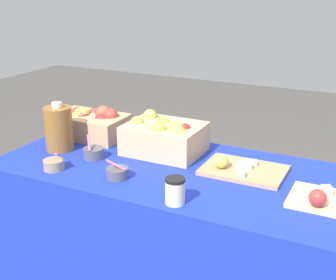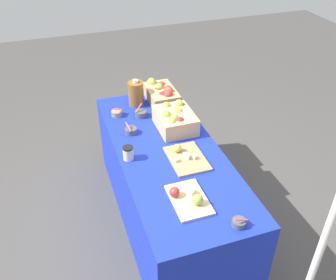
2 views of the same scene
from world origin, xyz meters
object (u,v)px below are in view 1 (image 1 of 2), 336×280
Objects in this scene: cutting_board_front at (335,200)px; sample_bowl_near at (94,153)px; cutting_board_back at (241,169)px; sample_bowl_mid at (54,164)px; cider_jug at (59,128)px; coffee_cup at (175,191)px; sample_bowl_extra at (117,173)px; apple_crate_left at (91,123)px; apple_crate_middle at (164,136)px.

sample_bowl_near is at bearing -179.42° from cutting_board_front.
cutting_board_back is 3.45× the size of sample_bowl_near.
cider_jug reaches higher than sample_bowl_mid.
coffee_cup is (-0.55, -0.25, 0.03)m from cutting_board_front.
cutting_board_back is at bearing 12.56° from sample_bowl_near.
sample_bowl_extra is at bearing 8.79° from sample_bowl_mid.
sample_bowl_extra is (-0.46, -0.30, 0.01)m from cutting_board_back.
cutting_board_back is at bearing 161.13° from cutting_board_front.
cider_jug reaches higher than apple_crate_left.
apple_crate_middle reaches higher than cutting_board_front.
apple_crate_middle is 3.59× the size of sample_bowl_mid.
apple_crate_middle is 0.54m from sample_bowl_mid.
cutting_board_front is at bearing 0.58° from sample_bowl_near.
apple_crate_middle is at bearing 38.54° from sample_bowl_near.
apple_crate_left is 0.90m from coffee_cup.
apple_crate_left is 0.33m from sample_bowl_near.
coffee_cup is at bearing -4.65° from sample_bowl_mid.
sample_bowl_near is 0.99× the size of coffee_cup.
apple_crate_middle is 3.80× the size of sample_bowl_extra.
cider_jug is (-1.31, 0.01, 0.09)m from cutting_board_front.
sample_bowl_extra is at bearing -20.24° from cider_jug.
apple_crate_left is at bearing 169.21° from cutting_board_front.
apple_crate_left reaches higher than sample_bowl_mid.
apple_crate_middle is at bearing 83.08° from sample_bowl_extra.
cider_jug is (-0.49, -0.20, 0.03)m from apple_crate_middle.
sample_bowl_near reaches higher than cutting_board_front.
apple_crate_middle is at bearing 22.12° from cider_jug.
apple_crate_left is 0.24m from cider_jug.
sample_bowl_mid is at bearing -130.63° from apple_crate_middle.
sample_bowl_extra is at bearing 162.98° from coffee_cup.
sample_bowl_extra is 0.48m from cider_jug.
apple_crate_middle reaches higher than cutting_board_back.
apple_crate_left is 1.07× the size of apple_crate_middle.
sample_bowl_mid is (-0.76, -0.34, 0.01)m from cutting_board_back.
sample_bowl_mid is 1.06× the size of sample_bowl_extra.
apple_crate_left is at bearing 174.82° from apple_crate_middle.
apple_crate_left is at bearing 127.26° from sample_bowl_near.
apple_crate_left is 1.32m from cutting_board_front.
sample_bowl_near is at bearing -4.75° from cider_jug.
cider_jug is at bearing 159.76° from sample_bowl_extra.
cutting_board_back is 0.55m from sample_bowl_extra.
sample_bowl_extra is at bearing -32.63° from sample_bowl_near.
cider_jug is at bearing 161.10° from coffee_cup.
coffee_cup is (0.76, -0.26, -0.06)m from cider_jug.
coffee_cup is (-0.14, -0.40, 0.04)m from cutting_board_back.
sample_bowl_extra is (0.31, 0.05, -0.00)m from sample_bowl_mid.
coffee_cup reaches higher than cutting_board_back.
cutting_board_front is at bearing 9.82° from sample_bowl_mid.
apple_crate_middle is 0.54m from coffee_cup.
sample_bowl_near reaches higher than sample_bowl_extra.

